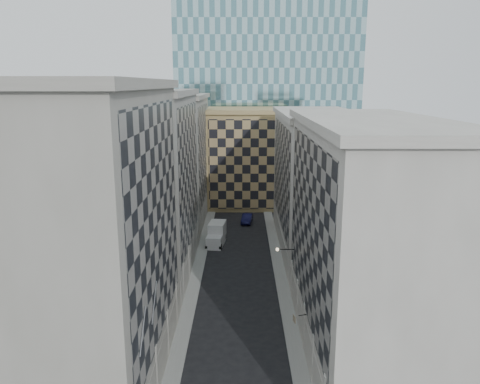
{
  "coord_description": "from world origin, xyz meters",
  "views": [
    {
      "loc": [
        0.39,
        -22.97,
        23.34
      ],
      "look_at": [
        0.26,
        15.38,
        14.46
      ],
      "focal_mm": 35.0,
      "sensor_mm": 36.0,
      "label": 1
    }
  ],
  "objects": [
    {
      "name": "sidewalk_west",
      "position": [
        -5.25,
        30.0,
        0.07
      ],
      "size": [
        1.5,
        100.0,
        0.15
      ],
      "primitive_type": "cube",
      "color": "gray",
      "rests_on": "ground"
    },
    {
      "name": "sidewalk_east",
      "position": [
        5.25,
        30.0,
        0.07
      ],
      "size": [
        1.5,
        100.0,
        0.15
      ],
      "primitive_type": "cube",
      "color": "gray",
      "rests_on": "ground"
    },
    {
      "name": "bldg_left_a",
      "position": [
        -10.88,
        11.0,
        11.82
      ],
      "size": [
        10.8,
        22.8,
        23.7
      ],
      "color": "gray",
      "rests_on": "ground"
    },
    {
      "name": "bldg_left_b",
      "position": [
        -10.88,
        33.0,
        11.32
      ],
      "size": [
        10.8,
        22.8,
        22.7
      ],
      "color": "gray",
      "rests_on": "ground"
    },
    {
      "name": "bldg_left_c",
      "position": [
        -10.88,
        55.0,
        10.83
      ],
      "size": [
        10.8,
        22.8,
        21.7
      ],
      "color": "gray",
      "rests_on": "ground"
    },
    {
      "name": "bldg_right_a",
      "position": [
        10.88,
        15.0,
        10.32
      ],
      "size": [
        10.8,
        26.8,
        20.7
      ],
      "color": "#ADA99F",
      "rests_on": "ground"
    },
    {
      "name": "bldg_right_b",
      "position": [
        10.89,
        42.0,
        9.85
      ],
      "size": [
        10.8,
        28.8,
        19.7
      ],
      "color": "#ADA99F",
      "rests_on": "ground"
    },
    {
      "name": "tan_block",
      "position": [
        2.0,
        67.9,
        9.44
      ],
      "size": [
        16.8,
        14.8,
        18.8
      ],
      "color": "#9C8252",
      "rests_on": "ground"
    },
    {
      "name": "church_tower",
      "position": [
        0.0,
        82.0,
        26.95
      ],
      "size": [
        7.2,
        7.2,
        51.5
      ],
      "color": "#2C2622",
      "rests_on": "ground"
    },
    {
      "name": "flagpoles_left",
      "position": [
        -5.9,
        6.0,
        8.0
      ],
      "size": [
        0.1,
        6.33,
        2.33
      ],
      "color": "gray",
      "rests_on": "ground"
    },
    {
      "name": "bracket_lamp",
      "position": [
        4.38,
        24.0,
        6.2
      ],
      "size": [
        1.98,
        0.36,
        0.36
      ],
      "color": "black",
      "rests_on": "ground"
    },
    {
      "name": "box_truck",
      "position": [
        -3.35,
        43.53,
        1.35
      ],
      "size": [
        2.92,
        5.89,
        3.11
      ],
      "rotation": [
        0.0,
        0.0,
        -0.11
      ],
      "color": "silver",
      "rests_on": "ground"
    },
    {
      "name": "dark_car",
      "position": [
        1.34,
        54.36,
        0.78
      ],
      "size": [
        2.24,
        4.9,
        1.56
      ],
      "primitive_type": "imported",
      "rotation": [
        0.0,
        0.0,
        -0.13
      ],
      "color": "#0E0E33",
      "rests_on": "ground"
    },
    {
      "name": "shop_sign",
      "position": [
        4.98,
        13.42,
        3.84
      ],
      "size": [
        1.16,
        0.62,
        0.7
      ],
      "rotation": [
        0.0,
        0.0,
        0.24
      ],
      "color": "black",
      "rests_on": "ground"
    }
  ]
}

